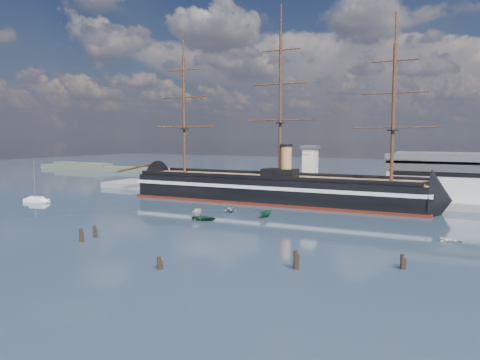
% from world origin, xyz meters
% --- Properties ---
extents(ground, '(600.00, 600.00, 0.00)m').
position_xyz_m(ground, '(0.00, 40.00, 0.00)').
color(ground, '#22323D').
rests_on(ground, ground).
extents(quay, '(180.00, 18.00, 2.00)m').
position_xyz_m(quay, '(10.00, 76.00, 0.00)').
color(quay, slate).
rests_on(quay, ground).
extents(quay_tower, '(5.00, 5.00, 15.00)m').
position_xyz_m(quay_tower, '(3.00, 73.00, 9.75)').
color(quay_tower, silver).
rests_on(quay_tower, ground).
extents(shoreline, '(120.00, 10.00, 4.00)m').
position_xyz_m(shoreline, '(-139.23, 135.00, 1.45)').
color(shoreline, '#3F4C38').
rests_on(shoreline, ground).
extents(warship, '(112.99, 17.47, 53.94)m').
position_xyz_m(warship, '(-5.68, 60.00, 4.04)').
color(warship, black).
rests_on(warship, ground).
extents(sailboat, '(8.19, 3.76, 12.63)m').
position_xyz_m(sailboat, '(-67.68, 27.43, 0.80)').
color(sailboat, white).
rests_on(sailboat, ground).
extents(motorboat_a, '(6.77, 4.70, 2.55)m').
position_xyz_m(motorboat_a, '(-10.16, 27.21, 0.00)').
color(motorboat_a, silver).
rests_on(motorboat_a, ground).
extents(motorboat_b, '(2.01, 3.87, 1.72)m').
position_xyz_m(motorboat_b, '(-6.73, 25.02, 0.00)').
color(motorboat_b, '#193C26').
rests_on(motorboat_b, ground).
extents(motorboat_c, '(5.36, 2.24, 2.10)m').
position_xyz_m(motorboat_c, '(4.57, 35.34, 0.00)').
color(motorboat_c, '#164E31').
rests_on(motorboat_c, ground).
extents(motorboat_d, '(6.93, 6.08, 2.39)m').
position_xyz_m(motorboat_d, '(-6.85, 38.08, 0.00)').
color(motorboat_d, gray).
rests_on(motorboat_d, ground).
extents(motorboat_e, '(1.80, 2.81, 1.22)m').
position_xyz_m(motorboat_e, '(46.78, 27.08, 0.00)').
color(motorboat_e, white).
rests_on(motorboat_e, ground).
extents(piling_near_left, '(0.64, 0.64, 3.28)m').
position_xyz_m(piling_near_left, '(-15.61, -4.88, 0.00)').
color(piling_near_left, black).
rests_on(piling_near_left, ground).
extents(piling_near_mid, '(0.64, 0.64, 2.71)m').
position_xyz_m(piling_near_mid, '(8.77, -12.87, 0.00)').
color(piling_near_mid, black).
rests_on(piling_near_mid, ground).
extents(piling_near_right, '(0.64, 0.64, 3.59)m').
position_xyz_m(piling_near_right, '(27.02, -3.33, 0.00)').
color(piling_near_right, black).
rests_on(piling_near_right, ground).
extents(piling_far_right, '(0.64, 0.64, 3.00)m').
position_xyz_m(piling_far_right, '(41.28, 4.19, 0.00)').
color(piling_far_right, black).
rests_on(piling_far_right, ground).
extents(piling_extra, '(0.64, 0.64, 3.08)m').
position_xyz_m(piling_extra, '(-16.19, -0.81, 0.00)').
color(piling_extra, black).
rests_on(piling_extra, ground).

